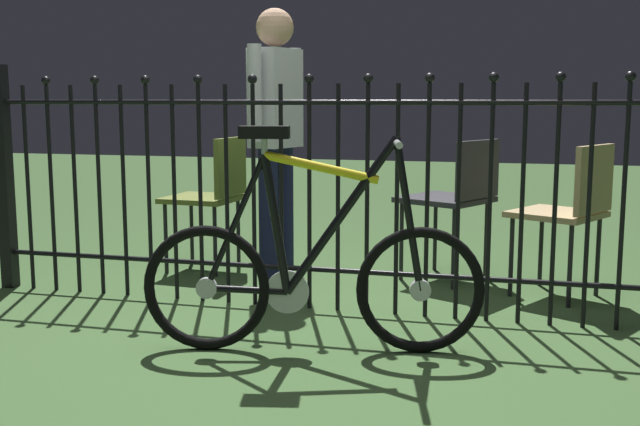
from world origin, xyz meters
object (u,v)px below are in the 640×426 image
object	(u,v)px
bicycle	(312,274)
chair_charcoal	(457,193)
chair_tan	(571,205)
chair_olive	(213,190)
person_visitor	(276,123)

from	to	relation	value
bicycle	chair_charcoal	size ratio (longest dim) A/B	1.70
chair_tan	chair_charcoal	distance (m)	0.65
bicycle	chair_olive	size ratio (longest dim) A/B	1.70
chair_tan	person_visitor	xyz separation A→B (m)	(-1.59, -0.01, 0.41)
bicycle	person_visitor	world-z (taller)	person_visitor
chair_tan	chair_charcoal	xyz separation A→B (m)	(-0.60, 0.24, 0.02)
chair_tan	bicycle	bearing A→B (deg)	-132.46
chair_tan	chair_olive	size ratio (longest dim) A/B	1.00
bicycle	chair_olive	bearing A→B (deg)	126.66
chair_tan	chair_olive	bearing A→B (deg)	175.45
bicycle	chair_olive	xyz separation A→B (m)	(-0.98, 1.32, 0.17)
chair_charcoal	chair_olive	bearing A→B (deg)	-176.85
chair_olive	chair_tan	bearing A→B (deg)	-4.55
bicycle	chair_charcoal	bearing A→B (deg)	71.92
person_visitor	chair_olive	bearing A→B (deg)	159.14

